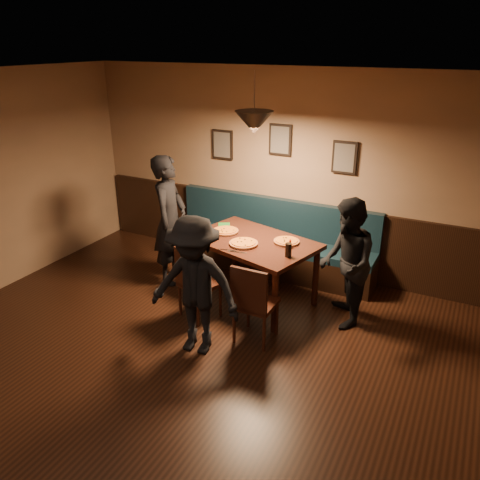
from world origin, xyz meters
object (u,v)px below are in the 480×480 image
Objects in this scene: chair_near_left at (199,282)px; booth_bench at (270,238)px; diner_front at (195,286)px; dining_table at (253,270)px; diner_right at (346,263)px; chair_near_right at (256,302)px; diner_left at (170,220)px; soda_glass at (288,250)px; tabasco_bottle at (290,243)px.

booth_bench is at bearing 101.12° from chair_near_left.
dining_table is at bearing 81.37° from diner_front.
chair_near_right is at bearing -66.45° from diner_right.
diner_left is (-1.65, 0.79, 0.41)m from chair_near_right.
soda_glass is at bearing -8.87° from dining_table.
diner_left is at bearing -112.65° from diner_right.
dining_table is 1.32m from diner_front.
diner_left is 1.15× the size of diner_front.
diner_right is at bearing -103.42° from diner_left.
soda_glass is at bearing -73.08° from tabasco_bottle.
soda_glass reaches higher than chair_near_left.
diner_right is (1.18, -0.01, 0.35)m from dining_table.
diner_left is at bearing 162.57° from chair_near_left.
soda_glass is at bearing 52.33° from diner_front.
diner_front reaches higher than chair_near_right.
chair_near_right is 1.13m from diner_right.
tabasco_bottle is at bearing -103.54° from diner_left.
diner_left reaches higher than chair_near_left.
chair_near_left is 1.72m from diner_right.
soda_glass is at bearing -91.38° from diner_right.
dining_table is 1.31m from diner_left.
chair_near_right is 0.62× the size of diner_front.
chair_near_left is 1.12m from soda_glass.
booth_bench is 1.97× the size of diner_right.
dining_table is 9.41× the size of soda_glass.
soda_glass is at bearing 75.33° from chair_near_right.
booth_bench is at bearing -64.72° from diner_left.
tabasco_bottle is at bearing 56.74° from chair_near_left.
chair_near_left is at bearing 169.95° from chair_near_right.
tabasco_bottle is (-0.07, 0.24, -0.02)m from soda_glass.
diner_front is 12.71× the size of tabasco_bottle.
diner_right reaches higher than dining_table.
soda_glass is 1.35× the size of tabasco_bottle.
diner_left is at bearing -164.23° from dining_table.
dining_table is at bearing 156.13° from soda_glass.
chair_near_right is 0.89m from tabasco_bottle.
diner_right reaches higher than tabasco_bottle.
soda_glass reaches higher than chair_near_right.
tabasco_bottle is at bearing 84.65° from chair_near_right.
diner_left is 1.71m from diner_front.
soda_glass is (0.14, 0.55, 0.43)m from chair_near_right.
chair_near_left is at bearing -143.42° from tabasco_bottle.
chair_near_right reaches higher than chair_near_left.
diner_left is at bearing -179.96° from tabasco_bottle.
chair_near_left is (-0.38, -0.66, 0.05)m from dining_table.
diner_left is 14.62× the size of tabasco_bottle.
diner_right reaches higher than booth_bench.
diner_left is at bearing 126.94° from diner_front.
dining_table is 1.00× the size of diner_front.
tabasco_bottle is (0.07, 0.79, 0.41)m from chair_near_right.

